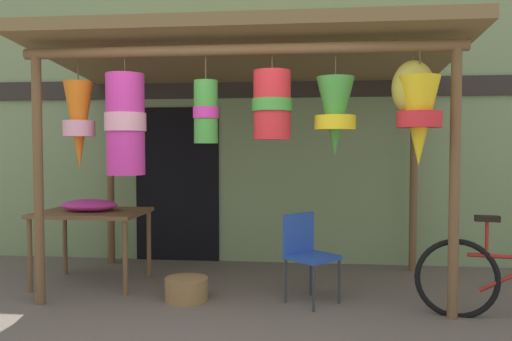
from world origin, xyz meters
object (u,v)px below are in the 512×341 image
at_px(flower_heap_on_table, 90,205).
at_px(folding_chair, 306,249).
at_px(wicker_basket_by_table, 187,289).
at_px(display_table, 92,219).

bearing_deg(flower_heap_on_table, folding_chair, -8.94).
relative_size(flower_heap_on_table, wicker_basket_by_table, 1.45).
bearing_deg(wicker_basket_by_table, folding_chair, 4.37).
relative_size(display_table, wicker_basket_by_table, 2.66).
bearing_deg(flower_heap_on_table, display_table, 42.61).
bearing_deg(display_table, flower_heap_on_table, -137.39).
xyz_separation_m(display_table, flower_heap_on_table, (-0.01, -0.01, 0.15)).
distance_m(display_table, folding_chair, 2.35).
relative_size(flower_heap_on_table, folding_chair, 0.72).
height_order(flower_heap_on_table, folding_chair, flower_heap_on_table).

